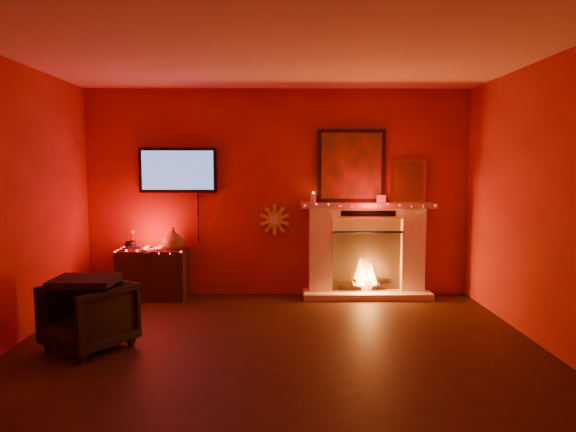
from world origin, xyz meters
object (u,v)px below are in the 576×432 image
fireplace (366,241)px  sunburst_clock (275,220)px  armchair (88,316)px  console_table (154,271)px  tv (178,170)px

fireplace → sunburst_clock: (-1.19, 0.09, 0.28)m
armchair → console_table: bearing=119.5°
sunburst_clock → console_table: sunburst_clock is taller
armchair → sunburst_clock: bearing=84.6°
console_table → sunburst_clock: bearing=8.1°
fireplace → armchair: bearing=-146.4°
tv → armchair: size_ratio=1.81×
fireplace → sunburst_clock: size_ratio=5.45×
sunburst_clock → tv: bearing=-178.8°
tv → console_table: size_ratio=1.35×
sunburst_clock → armchair: (-1.71, -2.02, -0.69)m
fireplace → console_table: (-2.74, -0.13, -0.35)m
tv → console_table: 1.33m
fireplace → sunburst_clock: fireplace is taller
tv → armchair: tv is taller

